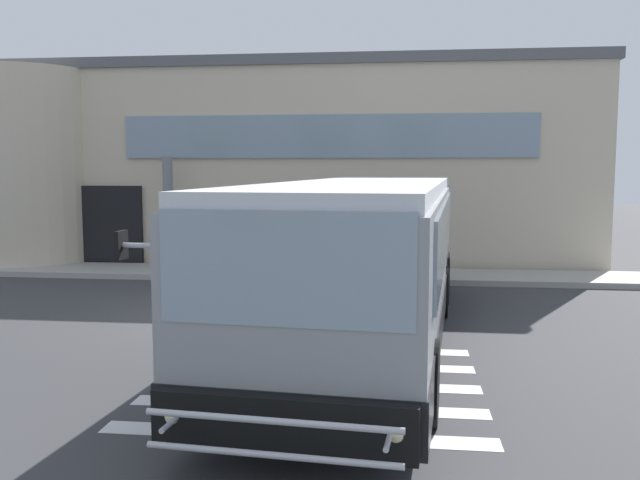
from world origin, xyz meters
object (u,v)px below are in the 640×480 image
at_px(entry_support_column, 169,212).
at_px(passenger_near_column, 183,236).
at_px(passenger_by_doorway, 228,236).
at_px(safety_bollard_yellow, 386,268).
at_px(bus_main_foreground, 366,263).

height_order(entry_support_column, passenger_near_column, entry_support_column).
distance_m(passenger_by_doorway, safety_bollard_yellow, 4.56).
relative_size(passenger_near_column, passenger_by_doorway, 1.00).
relative_size(entry_support_column, bus_main_foreground, 0.27).
xyz_separation_m(bus_main_foreground, passenger_near_column, (-5.17, 6.11, -0.22)).
distance_m(entry_support_column, safety_bollard_yellow, 6.55).
bearing_deg(safety_bollard_yellow, entry_support_column, 163.75).
bearing_deg(passenger_by_doorway, passenger_near_column, -148.49).
xyz_separation_m(entry_support_column, bus_main_foreground, (5.95, -7.26, -0.36)).
height_order(passenger_by_doorway, safety_bollard_yellow, passenger_by_doorway).
bearing_deg(passenger_by_doorway, entry_support_column, 165.09).
bearing_deg(safety_bollard_yellow, passenger_by_doorway, 163.18).
xyz_separation_m(passenger_near_column, passenger_by_doorway, (1.07, 0.66, -0.03)).
xyz_separation_m(entry_support_column, passenger_by_doorway, (1.85, -0.49, -0.61)).
xyz_separation_m(entry_support_column, passenger_near_column, (0.78, -1.15, -0.58)).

